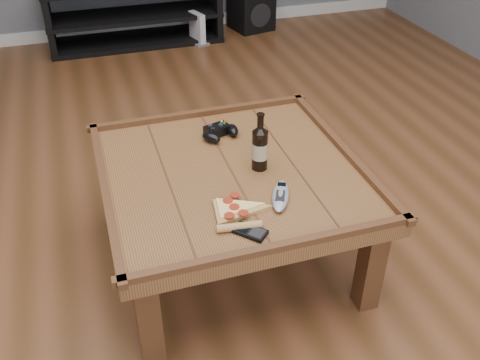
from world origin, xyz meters
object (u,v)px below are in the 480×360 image
object	(u,v)px
game_console	(197,30)
beer_bottle	(260,147)
media_console	(134,13)
subwoofer	(251,11)
coffee_table	(231,183)
game_controller	(220,132)
pizza_slice	(235,212)
smartphone	(250,231)
remote_control	(281,196)

from	to	relation	value
game_console	beer_bottle	bearing A→B (deg)	-115.90
media_console	subwoofer	size ratio (longest dim) A/B	3.69
coffee_table	media_console	xyz separation A→B (m)	(0.00, 2.75, -0.15)
game_controller	subwoofer	xyz separation A→B (m)	(1.00, 2.53, -0.31)
subwoofer	game_console	bearing A→B (deg)	-170.65
beer_bottle	coffee_table	bearing A→B (deg)	172.22
coffee_table	pizza_slice	xyz separation A→B (m)	(-0.07, -0.27, 0.07)
pizza_slice	game_console	size ratio (longest dim) A/B	1.16
beer_bottle	smartphone	world-z (taller)	beer_bottle
media_console	beer_bottle	bearing A→B (deg)	-87.69
subwoofer	beer_bottle	bearing A→B (deg)	-120.16
beer_bottle	game_console	bearing A→B (deg)	81.87
smartphone	subwoofer	distance (m)	3.37
coffee_table	game_controller	xyz separation A→B (m)	(0.03, 0.27, 0.08)
beer_bottle	pizza_slice	world-z (taller)	beer_bottle
smartphone	remote_control	world-z (taller)	remote_control
game_controller	pizza_slice	bearing A→B (deg)	-117.45
media_console	game_controller	xyz separation A→B (m)	(0.03, -2.48, 0.23)
smartphone	remote_control	size ratio (longest dim) A/B	0.61
game_controller	smartphone	xyz separation A→B (m)	(-0.08, -0.65, -0.02)
media_console	subwoofer	bearing A→B (deg)	2.69
remote_control	game_controller	bearing A→B (deg)	125.35
media_console	subwoofer	xyz separation A→B (m)	(1.03, 0.05, -0.09)
game_console	subwoofer	bearing A→B (deg)	3.73
media_console	smartphone	bearing A→B (deg)	-90.89
media_console	game_console	xyz separation A→B (m)	(0.48, -0.17, -0.13)
game_controller	subwoofer	size ratio (longest dim) A/B	0.47
coffee_table	subwoofer	xyz separation A→B (m)	(1.03, 2.80, -0.23)
game_controller	remote_control	world-z (taller)	game_controller
remote_control	game_console	world-z (taller)	remote_control
media_console	beer_bottle	world-z (taller)	beer_bottle
subwoofer	game_controller	bearing A→B (deg)	-123.62
beer_bottle	subwoofer	xyz separation A→B (m)	(0.91, 2.81, -0.39)
remote_control	pizza_slice	bearing A→B (deg)	-143.61
media_console	remote_control	distance (m)	2.99
coffee_table	game_console	bearing A→B (deg)	79.41
coffee_table	game_controller	bearing A→B (deg)	83.41
pizza_slice	media_console	bearing A→B (deg)	96.50
beer_bottle	pizza_slice	distance (m)	0.32
pizza_slice	game_console	distance (m)	2.92
remote_control	beer_bottle	bearing A→B (deg)	117.03
game_controller	subwoofer	bearing A→B (deg)	51.36
pizza_slice	remote_control	xyz separation A→B (m)	(0.18, 0.04, 0.00)
media_console	game_console	distance (m)	0.53
smartphone	remote_control	distance (m)	0.22
pizza_slice	subwoofer	distance (m)	3.27
beer_bottle	subwoofer	distance (m)	2.98
media_console	game_controller	world-z (taller)	game_controller
game_controller	media_console	bearing A→B (deg)	73.55
beer_bottle	game_controller	world-z (taller)	beer_bottle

